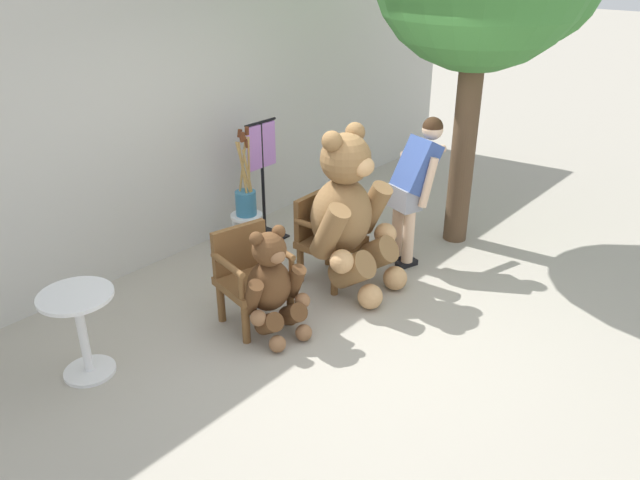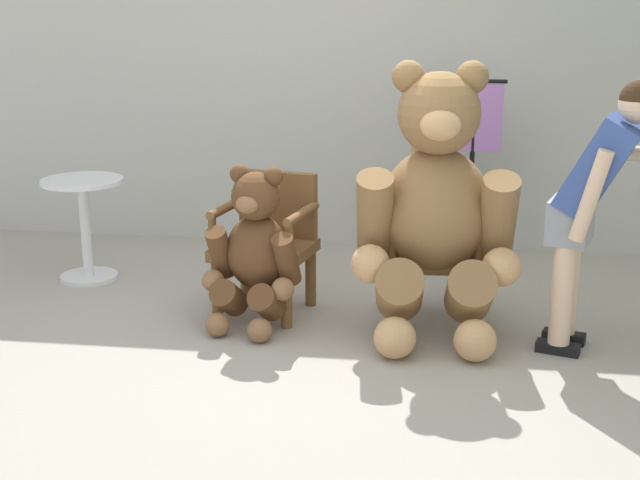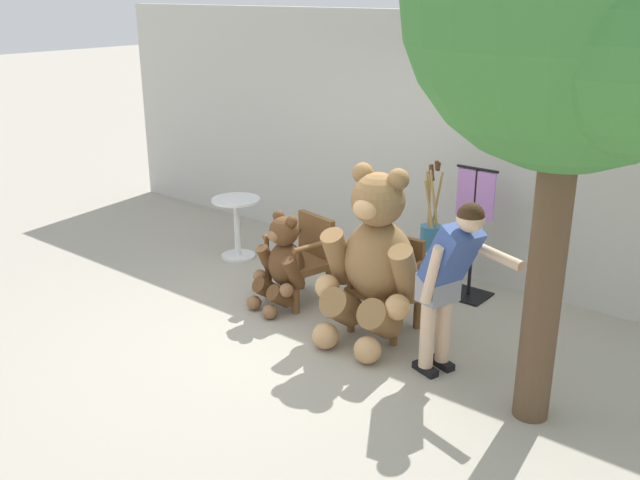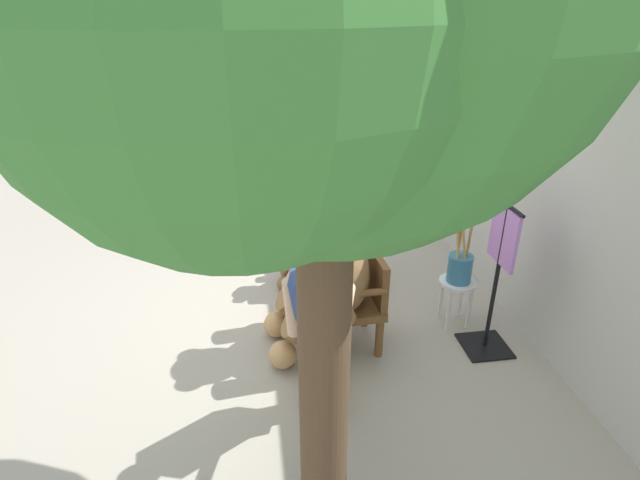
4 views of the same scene
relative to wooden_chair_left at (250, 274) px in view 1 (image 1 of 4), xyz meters
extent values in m
plane|color=#A8A091|center=(0.51, -0.74, -0.46)|extent=(60.00, 60.00, 0.00)
cube|color=beige|center=(0.51, 1.66, 0.94)|extent=(10.00, 0.16, 2.80)
cube|color=brown|center=(-0.01, -0.06, -0.06)|extent=(0.66, 0.62, 0.07)
cylinder|color=brown|center=(-0.28, -0.22, -0.28)|extent=(0.07, 0.07, 0.37)
cylinder|color=brown|center=(0.17, -0.31, -0.28)|extent=(0.07, 0.07, 0.37)
cylinder|color=brown|center=(-0.19, 0.19, -0.28)|extent=(0.07, 0.07, 0.37)
cylinder|color=brown|center=(0.26, 0.10, -0.28)|extent=(0.07, 0.07, 0.37)
cube|color=brown|center=(0.03, 0.16, 0.19)|extent=(0.52, 0.17, 0.42)
cylinder|color=brown|center=(-0.26, -0.01, 0.20)|extent=(0.15, 0.48, 0.06)
cylinder|color=brown|center=(-0.30, -0.21, 0.09)|extent=(0.05, 0.05, 0.22)
cylinder|color=brown|center=(0.23, -0.11, 0.20)|extent=(0.15, 0.48, 0.06)
cylinder|color=brown|center=(0.19, -0.32, 0.09)|extent=(0.05, 0.05, 0.22)
cube|color=brown|center=(1.04, -0.06, -0.06)|extent=(0.58, 0.55, 0.07)
cylinder|color=brown|center=(0.82, -0.28, -0.28)|extent=(0.07, 0.07, 0.37)
cylinder|color=brown|center=(1.28, -0.26, -0.28)|extent=(0.07, 0.07, 0.37)
cylinder|color=brown|center=(0.80, 0.14, -0.28)|extent=(0.07, 0.07, 0.37)
cylinder|color=brown|center=(1.26, 0.16, -0.28)|extent=(0.07, 0.07, 0.37)
cube|color=brown|center=(1.03, 0.17, 0.19)|extent=(0.52, 0.08, 0.42)
cylinder|color=brown|center=(0.79, -0.07, 0.20)|extent=(0.08, 0.48, 0.06)
cylinder|color=brown|center=(0.80, -0.28, 0.09)|extent=(0.05, 0.05, 0.22)
cylinder|color=brown|center=(1.29, -0.05, 0.20)|extent=(0.08, 0.48, 0.06)
cylinder|color=brown|center=(1.30, -0.26, 0.09)|extent=(0.05, 0.05, 0.22)
ellipsoid|color=olive|center=(1.04, -0.18, 0.26)|extent=(0.67, 0.58, 0.75)
sphere|color=olive|center=(1.04, -0.22, 0.84)|extent=(0.47, 0.47, 0.47)
ellipsoid|color=tan|center=(1.05, -0.42, 0.80)|extent=(0.23, 0.19, 0.17)
sphere|color=black|center=(1.05, -0.42, 0.81)|extent=(0.07, 0.07, 0.07)
sphere|color=olive|center=(0.86, -0.20, 1.04)|extent=(0.19, 0.19, 0.19)
sphere|color=olive|center=(1.21, -0.18, 1.04)|extent=(0.19, 0.19, 0.19)
cylinder|color=olive|center=(0.69, -0.32, 0.26)|extent=(0.23, 0.42, 0.56)
sphere|color=tan|center=(0.68, -0.47, 0.01)|extent=(0.22, 0.22, 0.22)
cylinder|color=olive|center=(1.39, -0.29, 0.26)|extent=(0.23, 0.42, 0.56)
sphere|color=tan|center=(1.42, -0.44, 0.01)|extent=(0.22, 0.22, 0.22)
cylinder|color=olive|center=(0.85, -0.46, -0.14)|extent=(0.30, 0.48, 0.44)
sphere|color=tan|center=(0.84, -0.69, -0.34)|extent=(0.24, 0.24, 0.24)
cylinder|color=olive|center=(1.25, -0.45, -0.14)|extent=(0.30, 0.48, 0.44)
sphere|color=tan|center=(1.28, -0.67, -0.34)|extent=(0.24, 0.24, 0.24)
ellipsoid|color=brown|center=(-0.01, -0.24, -0.02)|extent=(0.46, 0.41, 0.46)
sphere|color=brown|center=(-0.02, -0.26, 0.34)|extent=(0.29, 0.29, 0.29)
ellipsoid|color=#8C603D|center=(-0.04, -0.38, 0.31)|extent=(0.16, 0.13, 0.11)
sphere|color=black|center=(-0.04, -0.38, 0.32)|extent=(0.04, 0.04, 0.04)
sphere|color=brown|center=(-0.12, -0.23, 0.46)|extent=(0.11, 0.11, 0.11)
sphere|color=brown|center=(0.09, -0.27, 0.46)|extent=(0.11, 0.11, 0.11)
cylinder|color=brown|center=(-0.24, -0.27, -0.02)|extent=(0.18, 0.28, 0.35)
sphere|color=#8C603D|center=(-0.27, -0.36, -0.17)|extent=(0.14, 0.14, 0.14)
cylinder|color=brown|center=(0.18, -0.36, -0.02)|extent=(0.18, 0.28, 0.35)
sphere|color=#8C603D|center=(0.17, -0.45, -0.17)|extent=(0.14, 0.14, 0.14)
cylinder|color=brown|center=(-0.17, -0.38, -0.27)|extent=(0.22, 0.31, 0.27)
sphere|color=#8C603D|center=(-0.21, -0.51, -0.39)|extent=(0.15, 0.15, 0.15)
cylinder|color=brown|center=(0.07, -0.43, -0.27)|extent=(0.22, 0.31, 0.27)
sphere|color=#8C603D|center=(0.06, -0.57, -0.39)|extent=(0.15, 0.15, 0.15)
cube|color=black|center=(1.75, -0.50, -0.43)|extent=(0.26, 0.16, 0.06)
cylinder|color=beige|center=(1.75, -0.50, 0.01)|extent=(0.12, 0.12, 0.82)
cube|color=black|center=(1.80, -0.33, -0.43)|extent=(0.26, 0.16, 0.06)
cylinder|color=beige|center=(1.80, -0.33, 0.01)|extent=(0.12, 0.12, 0.82)
cube|color=gray|center=(1.78, -0.41, 0.29)|extent=(0.30, 0.35, 0.24)
cube|color=#385199|center=(1.89, -0.45, 0.60)|extent=(0.50, 0.43, 0.57)
sphere|color=beige|center=(2.06, -0.50, 0.94)|extent=(0.21, 0.21, 0.21)
sphere|color=#382314|center=(2.06, -0.50, 0.96)|extent=(0.21, 0.21, 0.21)
cylinder|color=beige|center=(2.19, -0.34, 0.65)|extent=(0.56, 0.25, 0.11)
cylinder|color=beige|center=(1.84, -0.63, 0.48)|extent=(0.22, 0.14, 0.51)
cylinder|color=white|center=(0.88, 0.98, -0.02)|extent=(0.34, 0.34, 0.03)
cylinder|color=white|center=(0.98, 1.08, -0.25)|extent=(0.04, 0.04, 0.43)
cylinder|color=white|center=(0.79, 1.08, -0.25)|extent=(0.04, 0.04, 0.43)
cylinder|color=white|center=(0.98, 0.88, -0.25)|extent=(0.04, 0.04, 0.43)
cylinder|color=white|center=(0.79, 0.88, -0.25)|extent=(0.04, 0.04, 0.43)
cylinder|color=teal|center=(0.88, 0.98, 0.13)|extent=(0.22, 0.22, 0.26)
cylinder|color=tan|center=(0.87, 0.95, 0.45)|extent=(0.16, 0.09, 0.73)
cylinder|color=#592D19|center=(0.87, 0.95, 0.86)|extent=(0.06, 0.05, 0.09)
cylinder|color=tan|center=(0.86, 0.96, 0.44)|extent=(0.07, 0.08, 0.73)
cylinder|color=#592D19|center=(0.86, 0.96, 0.84)|extent=(0.05, 0.05, 0.09)
cylinder|color=tan|center=(0.93, 0.96, 0.47)|extent=(0.10, 0.14, 0.78)
cylinder|color=#592D19|center=(0.93, 0.96, 0.90)|extent=(0.05, 0.06, 0.09)
cylinder|color=tan|center=(0.90, 1.03, 0.45)|extent=(0.15, 0.06, 0.75)
cylinder|color=#592D19|center=(0.90, 1.03, 0.87)|extent=(0.06, 0.05, 0.09)
cylinder|color=tan|center=(0.89, 0.93, 0.41)|extent=(0.17, 0.05, 0.66)
cylinder|color=#592D19|center=(0.89, 0.93, 0.79)|extent=(0.06, 0.05, 0.09)
cylinder|color=white|center=(-1.38, 0.42, 0.24)|extent=(0.56, 0.56, 0.03)
cylinder|color=white|center=(-1.38, 0.42, -0.12)|extent=(0.07, 0.07, 0.69)
cylinder|color=white|center=(-1.38, 0.42, -0.45)|extent=(0.40, 0.40, 0.03)
cylinder|color=brown|center=(2.68, -0.54, 0.72)|extent=(0.26, 0.26, 2.37)
cube|color=black|center=(1.28, 1.12, -0.45)|extent=(0.40, 0.40, 0.02)
cylinder|color=black|center=(1.28, 1.12, 0.21)|extent=(0.04, 0.04, 1.35)
cylinder|color=black|center=(1.28, 1.12, 0.89)|extent=(0.44, 0.03, 0.03)
cube|color=#B77AD1|center=(1.28, 1.12, 0.63)|extent=(0.40, 0.03, 0.48)
camera|label=1|loc=(-3.23, -3.55, 2.63)|focal=35.00mm
camera|label=2|loc=(1.05, -5.29, 1.52)|focal=50.00mm
camera|label=3|loc=(4.36, -5.09, 2.55)|focal=40.00mm
camera|label=4|loc=(4.61, -0.84, 2.33)|focal=28.00mm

